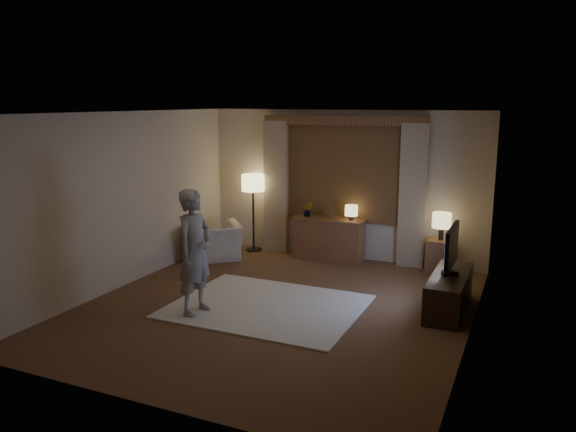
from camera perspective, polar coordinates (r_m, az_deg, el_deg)
The scene contains 13 objects.
room at distance 7.80m, azimuth 0.36°, elevation 1.19°, with size 5.04×5.54×2.64m.
rug at distance 7.73m, azimuth -2.16°, elevation -9.14°, with size 2.50×2.00×0.02m, color beige.
sideboard at distance 9.89m, azimuth 4.17°, elevation -2.44°, with size 1.20×0.40×0.70m, color brown.
picture_frame at distance 9.79m, azimuth 4.21°, elevation 0.12°, with size 0.16×0.02×0.20m, color brown.
plant at distance 9.92m, azimuth 2.04°, elevation 0.59°, with size 0.17×0.13×0.30m, color #999999.
table_lamp_sideboard at distance 9.64m, azimuth 6.45°, elevation 0.49°, with size 0.22×0.22×0.30m.
floor_lamp at distance 10.31m, azimuth -3.58°, elevation 2.97°, with size 0.42×0.42×1.43m.
armchair at distance 9.97m, azimuth -7.73°, elevation -2.60°, with size 0.97×0.85×0.63m, color beige.
side_table at distance 9.40m, azimuth 15.16°, elevation -4.00°, with size 0.40×0.40×0.56m, color brown.
table_lamp_side at distance 9.27m, azimuth 15.35°, elevation -0.50°, with size 0.30×0.30×0.44m.
tv_stand at distance 7.81m, azimuth 16.03°, elevation -7.51°, with size 0.45×1.40×0.50m, color black.
tv at distance 7.64m, azimuth 16.28°, elevation -3.17°, with size 0.22×0.90×0.65m.
person at distance 7.34m, azimuth -9.44°, elevation -3.61°, with size 0.60×0.39×1.64m, color #9C9890.
Camera 1 is at (3.08, -6.53, 2.75)m, focal length 35.00 mm.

